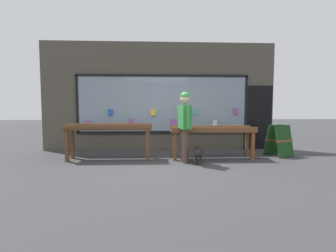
# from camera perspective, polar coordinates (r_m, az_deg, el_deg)

# --- Properties ---
(ground_plane) EXTENTS (40.00, 40.00, 0.00)m
(ground_plane) POSITION_cam_1_polar(r_m,az_deg,el_deg) (6.39, -1.28, -8.66)
(ground_plane) COLOR #38383A
(shopfront_facade) EXTENTS (7.51, 0.29, 3.48)m
(shopfront_facade) POSITION_cam_1_polar(r_m,az_deg,el_deg) (8.61, -1.47, 6.24)
(shopfront_facade) COLOR #4C473D
(shopfront_facade) RESTS_ON ground_plane
(display_table_left) EXTENTS (2.29, 0.64, 0.96)m
(display_table_left) POSITION_cam_1_polar(r_m,az_deg,el_deg) (7.17, -12.74, -1.17)
(display_table_left) COLOR brown
(display_table_left) RESTS_ON ground_plane
(display_table_right) EXTENTS (2.29, 0.64, 0.88)m
(display_table_right) POSITION_cam_1_polar(r_m,az_deg,el_deg) (7.25, 9.63, -1.53)
(display_table_right) COLOR brown
(display_table_right) RESTS_ON ground_plane
(person_browsing) EXTENTS (0.30, 0.69, 1.79)m
(person_browsing) POSITION_cam_1_polar(r_m,az_deg,el_deg) (6.62, 3.65, 1.13)
(person_browsing) COLOR #4C382D
(person_browsing) RESTS_ON ground_plane
(small_dog) EXTENTS (0.31, 0.59, 0.43)m
(small_dog) POSITION_cam_1_polar(r_m,az_deg,el_deg) (6.58, 6.59, -5.69)
(small_dog) COLOR black
(small_dog) RESTS_ON ground_plane
(sandwich_board_sign) EXTENTS (0.76, 0.78, 0.89)m
(sandwich_board_sign) POSITION_cam_1_polar(r_m,az_deg,el_deg) (8.17, 22.97, -2.89)
(sandwich_board_sign) COLOR #193F19
(sandwich_board_sign) RESTS_ON ground_plane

